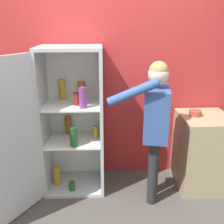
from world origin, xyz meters
The scene contains 6 objects.
ground_plane centered at (0.00, 0.00, 0.00)m, with size 12.00×12.00×0.00m, color #4C4742.
wall_back centered at (0.00, 0.98, 1.27)m, with size 7.00×0.06×2.55m.
refrigerator centered at (-0.52, 0.57, 0.83)m, with size 1.09×1.12×1.67m.
person centered at (0.49, 0.37, 0.98)m, with size 0.68×0.57×1.55m.
counter centered at (1.13, 0.61, 0.44)m, with size 0.56×0.63×0.89m.
bowl centered at (1.01, 0.64, 0.92)m, with size 0.14×0.14×0.06m.
Camera 1 is at (-0.07, -2.15, 1.90)m, focal length 42.00 mm.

